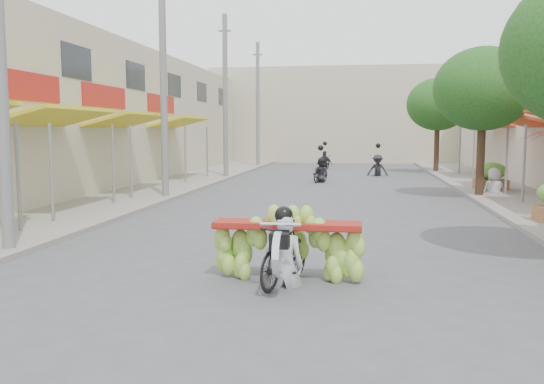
{
  "coord_description": "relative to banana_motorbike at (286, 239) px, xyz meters",
  "views": [
    {
      "loc": [
        1.28,
        -6.98,
        2.37
      ],
      "look_at": [
        -0.54,
        4.71,
        1.1
      ],
      "focal_mm": 38.0,
      "sensor_mm": 36.0,
      "label": 1
    }
  ],
  "objects": [
    {
      "name": "far_building",
      "position": [
        -0.14,
        36.28,
        2.81
      ],
      "size": [
        20.0,
        6.0,
        7.0
      ],
      "primitive_type": "cube",
      "color": "#BDB495",
      "rests_on": "ground"
    },
    {
      "name": "utility_pole_far",
      "position": [
        -5.54,
        19.28,
        3.33
      ],
      "size": [
        0.6,
        0.24,
        8.0
      ],
      "color": "slate",
      "rests_on": "ground"
    },
    {
      "name": "ground",
      "position": [
        -0.14,
        -1.72,
        -0.69
      ],
      "size": [
        120.0,
        120.0,
        0.0
      ],
      "primitive_type": "plane",
      "color": "#505155",
      "rests_on": "ground"
    },
    {
      "name": "utility_pole_back",
      "position": [
        -5.54,
        28.28,
        3.33
      ],
      "size": [
        0.6,
        0.24,
        8.0
      ],
      "color": "slate",
      "rests_on": "ground"
    },
    {
      "name": "shophouse_row_left",
      "position": [
        -12.12,
        12.25,
        2.31
      ],
      "size": [
        9.77,
        40.0,
        6.0
      ],
      "color": "#BDB495",
      "rests_on": "ground"
    },
    {
      "name": "produce_crate_far",
      "position": [
        6.06,
        14.28,
        0.02
      ],
      "size": [
        1.2,
        0.88,
        1.16
      ],
      "color": "brown",
      "rests_on": "ground"
    },
    {
      "name": "bg_motorbike_c",
      "position": [
        -1.07,
        26.64,
        0.13
      ],
      "size": [
        1.08,
        1.57,
        1.95
      ],
      "color": "black",
      "rests_on": "ground"
    },
    {
      "name": "bg_motorbike_b",
      "position": [
        1.99,
        21.8,
        0.14
      ],
      "size": [
        1.11,
        1.8,
        1.95
      ],
      "color": "black",
      "rests_on": "ground"
    },
    {
      "name": "pedestrian",
      "position": [
        6.01,
        13.41,
        0.31
      ],
      "size": [
        0.97,
        0.69,
        1.77
      ],
      "rotation": [
        0.0,
        0.0,
        3.36
      ],
      "color": "silver",
      "rests_on": "ground"
    },
    {
      "name": "street_tree_mid",
      "position": [
        5.26,
        12.28,
        3.09
      ],
      "size": [
        3.4,
        3.4,
        5.25
      ],
      "color": "#3A2719",
      "rests_on": "ground"
    },
    {
      "name": "bg_motorbike_a",
      "position": [
        -0.7,
        17.61,
        0.06
      ],
      "size": [
        0.98,
        1.64,
        1.95
      ],
      "color": "black",
      "rests_on": "ground"
    },
    {
      "name": "sidewalk_left",
      "position": [
        -7.14,
        13.28,
        -0.63
      ],
      "size": [
        4.0,
        60.0,
        0.12
      ],
      "primitive_type": "cube",
      "color": "gray",
      "rests_on": "ground"
    },
    {
      "name": "sidewalk_right",
      "position": [
        6.86,
        13.28,
        -0.63
      ],
      "size": [
        4.0,
        60.0,
        0.12
      ],
      "primitive_type": "cube",
      "color": "gray",
      "rests_on": "ground"
    },
    {
      "name": "banana_motorbike",
      "position": [
        0.0,
        0.0,
        0.0
      ],
      "size": [
        2.34,
        1.85,
        2.07
      ],
      "color": "black",
      "rests_on": "ground"
    },
    {
      "name": "street_tree_far",
      "position": [
        5.26,
        24.28,
        3.09
      ],
      "size": [
        3.4,
        3.4,
        5.25
      ],
      "color": "#3A2719",
      "rests_on": "ground"
    },
    {
      "name": "utility_pole_mid",
      "position": [
        -5.54,
        10.28,
        3.33
      ],
      "size": [
        0.6,
        0.24,
        8.0
      ],
      "color": "slate",
      "rests_on": "ground"
    }
  ]
}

